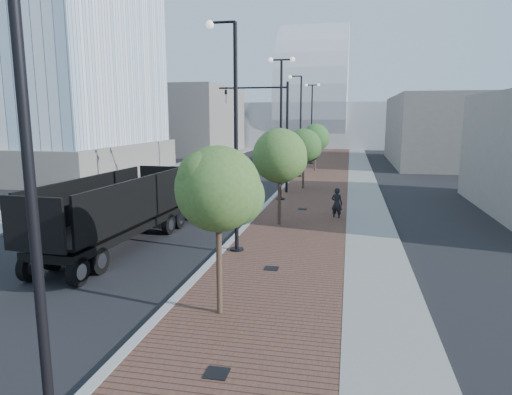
% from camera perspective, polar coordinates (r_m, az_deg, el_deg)
% --- Properties ---
extents(ground, '(220.00, 220.00, 0.00)m').
position_cam_1_polar(ground, '(10.68, -20.05, -21.98)').
color(ground, black).
extents(sidewalk, '(7.00, 140.00, 0.12)m').
position_cam_1_polar(sidewalk, '(47.95, 9.73, 3.37)').
color(sidewalk, '#4C2D23').
rests_on(sidewalk, ground).
extents(concrete_strip, '(2.40, 140.00, 0.13)m').
position_cam_1_polar(concrete_strip, '(47.93, 12.96, 3.26)').
color(concrete_strip, slate).
rests_on(concrete_strip, ground).
extents(curb, '(0.30, 140.00, 0.14)m').
position_cam_1_polar(curb, '(48.18, 5.56, 3.51)').
color(curb, gray).
rests_on(curb, ground).
extents(west_sidewalk, '(4.00, 140.00, 0.12)m').
position_cam_1_polar(west_sidewalk, '(51.20, -9.09, 3.81)').
color(west_sidewalk, slate).
rests_on(west_sidewalk, ground).
extents(dump_truck, '(2.87, 13.41, 3.12)m').
position_cam_1_polar(dump_truck, '(22.86, -12.65, -0.87)').
color(dump_truck, black).
rests_on(dump_truck, ground).
extents(white_sedan, '(3.33, 4.83, 1.51)m').
position_cam_1_polar(white_sedan, '(32.46, -4.13, 1.56)').
color(white_sedan, white).
rests_on(white_sedan, ground).
extents(dark_car_mid, '(4.04, 5.53, 1.40)m').
position_cam_1_polar(dark_car_mid, '(34.42, -9.57, 1.84)').
color(dark_car_mid, black).
rests_on(dark_car_mid, ground).
extents(dark_car_far, '(2.61, 5.16, 1.44)m').
position_cam_1_polar(dark_car_far, '(51.59, 1.88, 4.71)').
color(dark_car_far, black).
rests_on(dark_car_far, ground).
extents(pedestrian, '(0.74, 0.61, 1.76)m').
position_cam_1_polar(pedestrian, '(25.20, 10.10, -0.77)').
color(pedestrian, black).
rests_on(pedestrian, ground).
extents(streetlight_0, '(1.72, 0.56, 9.28)m').
position_cam_1_polar(streetlight_0, '(7.18, -26.60, 3.04)').
color(streetlight_0, black).
rests_on(streetlight_0, ground).
extents(streetlight_1, '(1.44, 0.56, 9.21)m').
position_cam_1_polar(streetlight_1, '(18.22, -2.86, 6.24)').
color(streetlight_1, black).
rests_on(streetlight_1, ground).
extents(streetlight_2, '(1.72, 0.56, 9.28)m').
position_cam_1_polar(streetlight_2, '(29.94, 3.14, 8.66)').
color(streetlight_2, black).
rests_on(streetlight_2, ground).
extents(streetlight_3, '(1.44, 0.56, 9.21)m').
position_cam_1_polar(streetlight_3, '(41.87, 5.44, 8.39)').
color(streetlight_3, black).
rests_on(streetlight_3, ground).
extents(streetlight_4, '(1.72, 0.56, 9.28)m').
position_cam_1_polar(streetlight_4, '(53.79, 6.98, 9.24)').
color(streetlight_4, black).
rests_on(streetlight_4, ground).
extents(traffic_mast, '(5.09, 0.20, 8.00)m').
position_cam_1_polar(traffic_mast, '(33.04, 2.36, 9.09)').
color(traffic_mast, black).
rests_on(traffic_mast, ground).
extents(tree_0, '(2.39, 2.34, 4.83)m').
position_cam_1_polar(tree_0, '(12.26, -4.55, 1.04)').
color(tree_0, '#382619').
rests_on(tree_0, ground).
extents(tree_1, '(2.75, 2.75, 5.01)m').
position_cam_1_polar(tree_1, '(22.96, 3.11, 5.23)').
color(tree_1, '#382619').
rests_on(tree_1, ground).
extents(tree_2, '(2.71, 2.71, 4.70)m').
position_cam_1_polar(tree_2, '(34.86, 6.06, 6.38)').
color(tree_2, '#382619').
rests_on(tree_2, ground).
extents(tree_3, '(2.80, 2.80, 4.87)m').
position_cam_1_polar(tree_3, '(46.80, 7.52, 7.44)').
color(tree_3, '#382619').
rests_on(tree_3, ground).
extents(tower_podium, '(19.00, 19.00, 3.00)m').
position_cam_1_polar(tower_podium, '(49.27, -24.61, 4.46)').
color(tower_podium, '#68635E').
rests_on(tower_podium, ground).
extents(convention_center, '(50.00, 30.00, 50.00)m').
position_cam_1_polar(convention_center, '(92.87, 7.40, 10.30)').
color(convention_center, '#AEB3B9').
rests_on(convention_center, ground).
extents(commercial_block_nw, '(14.00, 20.00, 10.00)m').
position_cam_1_polar(commercial_block_nw, '(72.09, -8.82, 9.54)').
color(commercial_block_nw, slate).
rests_on(commercial_block_nw, ground).
extents(commercial_block_ne, '(12.00, 22.00, 8.00)m').
position_cam_1_polar(commercial_block_ne, '(58.66, 22.61, 7.81)').
color(commercial_block_ne, '#635E59').
rests_on(commercial_block_ne, ground).
extents(utility_cover_0, '(0.50, 0.50, 0.02)m').
position_cam_1_polar(utility_cover_0, '(10.51, -4.93, -21.09)').
color(utility_cover_0, black).
rests_on(utility_cover_0, sidewalk).
extents(utility_cover_1, '(0.50, 0.50, 0.02)m').
position_cam_1_polar(utility_cover_1, '(16.73, 1.96, -8.87)').
color(utility_cover_1, black).
rests_on(utility_cover_1, sidewalk).
extents(utility_cover_2, '(0.50, 0.50, 0.02)m').
position_cam_1_polar(utility_cover_2, '(27.28, 5.85, -1.44)').
color(utility_cover_2, black).
rests_on(utility_cover_2, sidewalk).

